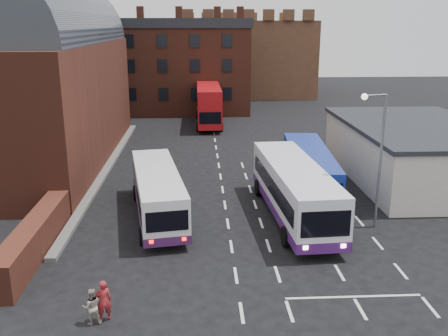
{
  "coord_description": "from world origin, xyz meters",
  "views": [
    {
      "loc": [
        -1.68,
        -22.09,
        11.5
      ],
      "look_at": [
        0.0,
        10.0,
        2.2
      ],
      "focal_mm": 40.0,
      "sensor_mm": 36.0,
      "label": 1
    }
  ],
  "objects_px": {
    "bus_white_inbound": "(294,187)",
    "bus_red_double": "(209,104)",
    "pedestrian_red": "(104,301)",
    "street_lamp": "(377,149)",
    "pedestrian_beige": "(92,306)",
    "bus_blue": "(309,168)",
    "bus_white_outbound": "(158,190)"
  },
  "relations": [
    {
      "from": "bus_white_outbound",
      "to": "pedestrian_beige",
      "type": "height_order",
      "value": "bus_white_outbound"
    },
    {
      "from": "bus_red_double",
      "to": "pedestrian_red",
      "type": "relative_size",
      "value": 6.59
    },
    {
      "from": "bus_blue",
      "to": "pedestrian_red",
      "type": "relative_size",
      "value": 6.6
    },
    {
      "from": "street_lamp",
      "to": "pedestrian_red",
      "type": "xyz_separation_m",
      "value": [
        -13.9,
        -8.79,
        -3.89
      ]
    },
    {
      "from": "bus_blue",
      "to": "street_lamp",
      "type": "bearing_deg",
      "value": 114.94
    },
    {
      "from": "pedestrian_red",
      "to": "street_lamp",
      "type": "bearing_deg",
      "value": -167.51
    },
    {
      "from": "bus_white_inbound",
      "to": "bus_red_double",
      "type": "distance_m",
      "value": 29.99
    },
    {
      "from": "street_lamp",
      "to": "pedestrian_beige",
      "type": "xyz_separation_m",
      "value": [
        -14.33,
        -9.01,
        -4.01
      ]
    },
    {
      "from": "bus_white_inbound",
      "to": "bus_blue",
      "type": "relative_size",
      "value": 1.08
    },
    {
      "from": "street_lamp",
      "to": "bus_blue",
      "type": "bearing_deg",
      "value": 110.33
    },
    {
      "from": "bus_blue",
      "to": "bus_white_outbound",
      "type": "bearing_deg",
      "value": 25.77
    },
    {
      "from": "street_lamp",
      "to": "bus_white_inbound",
      "type": "bearing_deg",
      "value": 157.62
    },
    {
      "from": "bus_red_double",
      "to": "pedestrian_red",
      "type": "height_order",
      "value": "bus_red_double"
    },
    {
      "from": "bus_white_inbound",
      "to": "street_lamp",
      "type": "distance_m",
      "value": 5.38
    },
    {
      "from": "bus_blue",
      "to": "pedestrian_beige",
      "type": "xyz_separation_m",
      "value": [
        -12.0,
        -15.3,
        -1.08
      ]
    },
    {
      "from": "bus_white_outbound",
      "to": "bus_white_inbound",
      "type": "relative_size",
      "value": 0.89
    },
    {
      "from": "bus_red_double",
      "to": "pedestrian_red",
      "type": "distance_m",
      "value": 40.55
    },
    {
      "from": "street_lamp",
      "to": "pedestrian_red",
      "type": "distance_m",
      "value": 16.9
    },
    {
      "from": "bus_white_inbound",
      "to": "pedestrian_red",
      "type": "xyz_separation_m",
      "value": [
        -9.63,
        -10.55,
        -1.12
      ]
    },
    {
      "from": "bus_red_double",
      "to": "pedestrian_beige",
      "type": "height_order",
      "value": "bus_red_double"
    },
    {
      "from": "bus_blue",
      "to": "pedestrian_red",
      "type": "xyz_separation_m",
      "value": [
        -11.56,
        -15.09,
        -0.96
      ]
    },
    {
      "from": "bus_white_inbound",
      "to": "bus_red_double",
      "type": "bearing_deg",
      "value": -84.8
    },
    {
      "from": "bus_white_outbound",
      "to": "bus_blue",
      "type": "xyz_separation_m",
      "value": [
        10.22,
        3.96,
        0.09
      ]
    },
    {
      "from": "bus_white_inbound",
      "to": "pedestrian_red",
      "type": "distance_m",
      "value": 14.33
    },
    {
      "from": "bus_red_double",
      "to": "street_lamp",
      "type": "relative_size",
      "value": 1.47
    },
    {
      "from": "bus_white_outbound",
      "to": "pedestrian_red",
      "type": "height_order",
      "value": "bus_white_outbound"
    },
    {
      "from": "bus_blue",
      "to": "bus_red_double",
      "type": "height_order",
      "value": "bus_red_double"
    },
    {
      "from": "street_lamp",
      "to": "pedestrian_beige",
      "type": "height_order",
      "value": "street_lamp"
    },
    {
      "from": "bus_red_double",
      "to": "bus_white_inbound",
      "type": "bearing_deg",
      "value": 98.35
    },
    {
      "from": "street_lamp",
      "to": "pedestrian_beige",
      "type": "distance_m",
      "value": 17.4
    },
    {
      "from": "bus_white_inbound",
      "to": "street_lamp",
      "type": "bearing_deg",
      "value": 154.17
    },
    {
      "from": "street_lamp",
      "to": "pedestrian_beige",
      "type": "bearing_deg",
      "value": -147.86
    }
  ]
}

